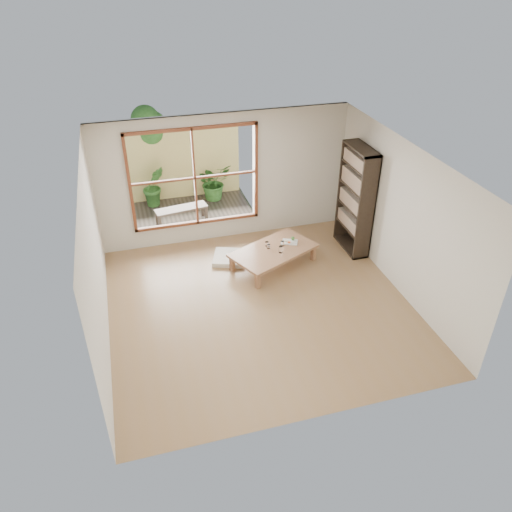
{
  "coord_description": "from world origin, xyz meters",
  "views": [
    {
      "loc": [
        -1.9,
        -6.49,
        5.28
      ],
      "look_at": [
        0.13,
        0.67,
        0.55
      ],
      "focal_mm": 35.0,
      "sensor_mm": 36.0,
      "label": 1
    }
  ],
  "objects": [
    {
      "name": "food_tray",
      "position": [
        1.0,
        1.28,
        0.37
      ],
      "size": [
        0.35,
        0.31,
        0.09
      ],
      "rotation": [
        0.0,
        0.0,
        -0.43
      ],
      "color": "white",
      "rests_on": "low_table"
    },
    {
      "name": "glass_mid",
      "position": [
        0.81,
        1.19,
        0.4
      ],
      "size": [
        0.07,
        0.07,
        0.1
      ],
      "primitive_type": "cylinder",
      "color": "silver",
      "rests_on": "low_table"
    },
    {
      "name": "floor_cushion",
      "position": [
        -0.16,
        1.53,
        0.04
      ],
      "size": [
        0.78,
        0.78,
        0.09
      ],
      "primitive_type": "cube",
      "rotation": [
        0.0,
        0.0,
        -0.34
      ],
      "color": "silver",
      "rests_on": "ground"
    },
    {
      "name": "shrub_right",
      "position": [
        0.11,
        4.24,
        0.45
      ],
      "size": [
        0.97,
        0.91,
        0.86
      ],
      "primitive_type": "imported",
      "rotation": [
        0.0,
        0.0,
        0.39
      ],
      "color": "#336926",
      "rests_on": "deck"
    },
    {
      "name": "bamboo_fence",
      "position": [
        -0.6,
        4.56,
        0.9
      ],
      "size": [
        2.8,
        0.06,
        1.8
      ],
      "primitive_type": "cube",
      "color": "tan",
      "rests_on": "ground"
    },
    {
      "name": "glass_short",
      "position": [
        0.52,
        1.27,
        0.39
      ],
      "size": [
        0.07,
        0.07,
        0.09
      ],
      "primitive_type": "cylinder",
      "color": "silver",
      "rests_on": "low_table"
    },
    {
      "name": "garden_bench",
      "position": [
        -0.82,
        3.25,
        0.32
      ],
      "size": [
        1.16,
        0.5,
        0.36
      ],
      "rotation": [
        0.0,
        0.0,
        0.15
      ],
      "color": "#2F241A",
      "rests_on": "deck"
    },
    {
      "name": "low_table",
      "position": [
        0.6,
        1.11,
        0.3
      ],
      "size": [
        1.81,
        1.48,
        0.35
      ],
      "rotation": [
        0.0,
        0.0,
        0.44
      ],
      "color": "#B17E55",
      "rests_on": "ground"
    },
    {
      "name": "glass_small",
      "position": [
        0.53,
        1.18,
        0.39
      ],
      "size": [
        0.06,
        0.06,
        0.08
      ],
      "primitive_type": "cylinder",
      "color": "silver",
      "rests_on": "low_table"
    },
    {
      "name": "glass_tall",
      "position": [
        0.7,
        0.97,
        0.41
      ],
      "size": [
        0.07,
        0.07,
        0.13
      ],
      "primitive_type": "cylinder",
      "color": "silver",
      "rests_on": "low_table"
    },
    {
      "name": "ground",
      "position": [
        0.0,
        0.0,
        0.0
      ],
      "size": [
        5.0,
        5.0,
        0.0
      ],
      "primitive_type": "plane",
      "color": "#94704A",
      "rests_on": "ground"
    },
    {
      "name": "garden_tree",
      "position": [
        -1.28,
        4.86,
        1.63
      ],
      "size": [
        1.04,
        0.85,
        2.22
      ],
      "color": "#4C3D2D",
      "rests_on": "ground"
    },
    {
      "name": "shrub_left",
      "position": [
        -1.28,
        4.27,
        0.5
      ],
      "size": [
        0.6,
        0.53,
        0.94
      ],
      "primitive_type": "imported",
      "rotation": [
        0.0,
        0.0,
        0.24
      ],
      "color": "#336926",
      "rests_on": "deck"
    },
    {
      "name": "bookshelf",
      "position": [
        2.31,
        1.32,
        1.06
      ],
      "size": [
        0.34,
        0.95,
        2.11
      ],
      "primitive_type": "cube",
      "color": "#2F241A",
      "rests_on": "ground"
    },
    {
      "name": "deck",
      "position": [
        -0.6,
        3.56,
        0.0
      ],
      "size": [
        2.8,
        2.0,
        0.05
      ],
      "primitive_type": "cube",
      "color": "#373128",
      "rests_on": "ground"
    }
  ]
}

